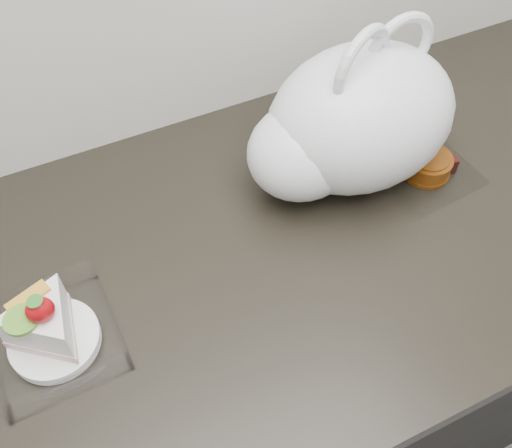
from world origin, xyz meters
TOP-DOWN VIEW (x-y plane):
  - counter at (0.00, 1.69)m, footprint 2.04×0.64m
  - cake_tray at (-0.30, 1.67)m, footprint 0.16×0.16m
  - mooncake_wrap at (0.31, 1.71)m, footprint 0.17×0.16m
  - plastic_bag at (0.19, 1.77)m, footprint 0.37×0.29m

SIDE VIEW (x-z plane):
  - counter at x=0.00m, z-range 0.00..0.90m
  - mooncake_wrap at x=0.31m, z-range 0.90..0.93m
  - cake_tray at x=-0.30m, z-range 0.87..1.00m
  - plastic_bag at x=0.19m, z-range 0.87..1.14m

